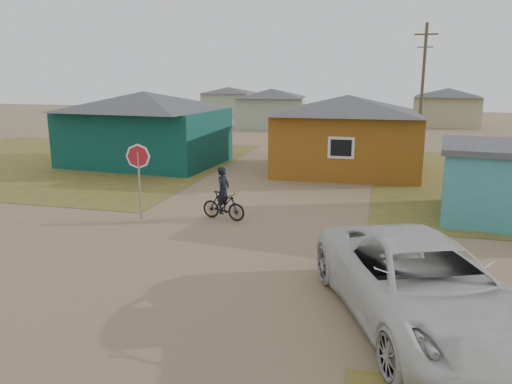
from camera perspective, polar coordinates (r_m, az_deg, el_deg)
ground at (r=13.50m, az=-5.64°, el=-8.10°), size 120.00×120.00×0.00m
grass_nw at (r=31.25m, az=-21.80°, el=3.35°), size 20.00×18.00×0.00m
house_teal at (r=28.52m, az=-12.53°, el=7.27°), size 8.93×7.08×4.00m
house_yellow at (r=26.00m, az=10.34°, el=6.70°), size 7.72×6.76×3.90m
house_pale_west at (r=47.04m, az=1.79°, el=9.62°), size 7.04×6.15×3.60m
house_beige_east at (r=52.16m, az=20.98°, el=9.12°), size 6.95×6.05×3.60m
house_pale_north at (r=60.71m, az=-3.14°, el=10.35°), size 6.28×5.81×3.40m
utility_pole_near at (r=33.84m, az=18.49°, el=11.36°), size 1.40×0.20×8.00m
utility_pole_far at (r=49.87m, az=18.54°, el=11.79°), size 1.40×0.20×8.00m
stop_sign at (r=17.43m, az=-13.29°, el=3.08°), size 0.84×0.26×2.63m
cyclist at (r=17.19m, az=-3.75°, el=-0.99°), size 1.69×0.77×1.84m
vehicle at (r=10.55m, az=18.38°, el=-9.96°), size 5.03×6.87×1.74m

